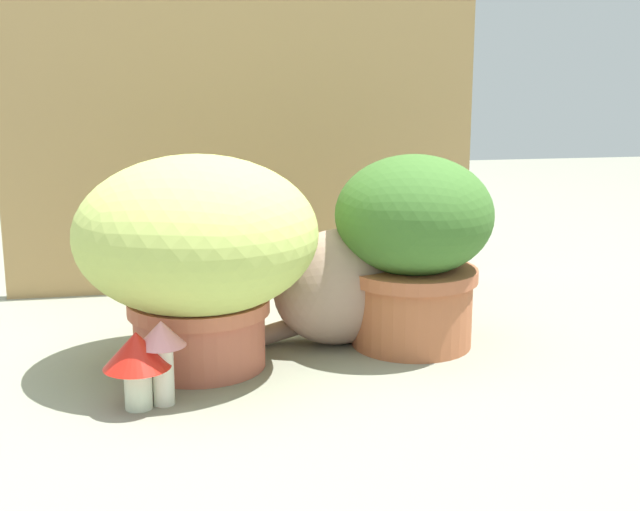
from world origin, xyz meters
The scene contains 7 objects.
ground_plane centered at (0.00, 0.00, 0.00)m, with size 6.00×6.00×0.00m, color gray.
cardboard_backdrop centered at (0.07, 0.55, 0.44)m, with size 1.08×0.03×0.87m, color tan.
grass_planter centered at (-0.06, 0.01, 0.21)m, with size 0.42×0.42×0.37m.
leafy_planter centered at (0.34, 0.06, 0.20)m, with size 0.29×0.29×0.36m.
cat centered at (0.22, 0.10, 0.12)m, with size 0.39×0.22×0.32m.
mushroom_ornament_pink centered at (-0.13, -0.15, 0.09)m, with size 0.08×0.08×0.14m.
mushroom_ornament_red centered at (-0.16, -0.16, 0.08)m, with size 0.10×0.10×0.12m.
Camera 1 is at (-0.12, -1.44, 0.52)m, focal length 48.65 mm.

